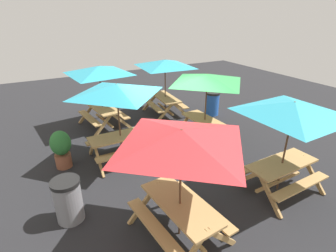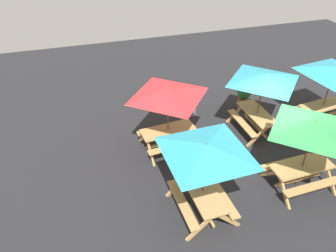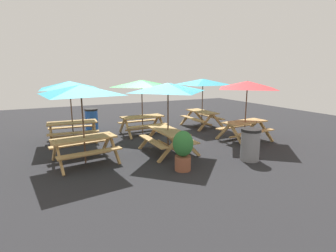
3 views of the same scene
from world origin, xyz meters
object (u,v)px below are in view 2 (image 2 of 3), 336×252
picnic_table_3 (206,154)px  trash_bin_gray (190,103)px  picnic_table_1 (333,74)px  picnic_table_2 (168,97)px  picnic_table_0 (263,82)px  potted_plant_0 (244,94)px  picnic_table_4 (313,131)px

picnic_table_3 → trash_bin_gray: (1.38, 4.72, -1.49)m
picnic_table_1 → picnic_table_2: size_ratio=1.20×
picnic_table_2 → picnic_table_3: size_ratio=0.83×
picnic_table_3 → trash_bin_gray: 5.14m
picnic_table_1 → picnic_table_3: 6.50m
picnic_table_0 → picnic_table_2: bearing=89.9°
potted_plant_0 → picnic_table_1: bearing=-38.3°
trash_bin_gray → picnic_table_4: bearing=-70.0°
picnic_table_1 → picnic_table_2: bearing=171.2°
picnic_table_1 → picnic_table_2: same height
picnic_table_2 → potted_plant_0: picnic_table_2 is taller
picnic_table_1 → picnic_table_4: same height
picnic_table_0 → picnic_table_2: (-3.33, -0.04, 0.00)m
picnic_table_2 → picnic_table_3: (0.06, -2.89, 0.00)m
potted_plant_0 → picnic_table_0: bearing=-101.9°
picnic_table_1 → trash_bin_gray: (-4.52, 2.00, -1.49)m
picnic_table_2 → potted_plant_0: size_ratio=2.11×
picnic_table_0 → picnic_table_3: size_ratio=0.83×
picnic_table_2 → picnic_table_0: bearing=-4.8°
trash_bin_gray → potted_plant_0: size_ratio=0.88×
picnic_table_0 → potted_plant_0: bearing=-12.7°
trash_bin_gray → picnic_table_2: bearing=-128.3°
picnic_table_0 → picnic_table_3: 4.39m
picnic_table_2 → trash_bin_gray: 2.77m
picnic_table_3 → picnic_table_4: bearing=-90.8°
picnic_table_1 → potted_plant_0: picnic_table_1 is taller
picnic_table_1 → picnic_table_2: 5.97m
picnic_table_1 → trash_bin_gray: size_ratio=2.86×
picnic_table_3 → trash_bin_gray: bearing=-18.2°
picnic_table_1 → picnic_table_4: (-2.82, -2.66, 0.00)m
picnic_table_3 → picnic_table_4: size_ratio=1.21×
picnic_table_0 → picnic_table_4: size_ratio=1.00×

